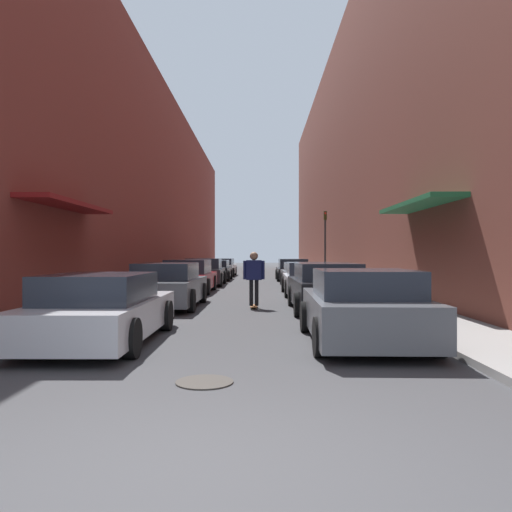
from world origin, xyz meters
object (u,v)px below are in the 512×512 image
object	(u,v)px
parked_car_left_4	(214,270)
skateboarder	(254,274)
parked_car_left_1	(168,286)
manhole_cover	(204,382)
parked_car_left_2	(189,277)
parked_car_right_4	(293,270)
parked_car_right_0	(363,308)
parked_car_right_1	(326,288)
parked_car_right_3	(301,274)
parked_car_left_0	(102,309)
traffic_light	(325,238)
parked_car_left_3	(204,272)
parked_car_left_5	(221,267)
parked_car_right_2	(309,279)

from	to	relation	value
parked_car_left_4	skateboarder	bearing A→B (deg)	-80.51
parked_car_left_1	manhole_cover	bearing A→B (deg)	-76.53
parked_car_left_2	parked_car_right_4	size ratio (longest dim) A/B	0.95
parked_car_right_0	parked_car_right_1	world-z (taller)	parked_car_right_1
parked_car_right_3	parked_car_left_4	bearing A→B (deg)	130.41
parked_car_right_3	parked_car_left_2	bearing A→B (deg)	-140.17
parked_car_left_0	traffic_light	xyz separation A→B (m)	(6.15, 17.32, 1.79)
parked_car_right_1	parked_car_right_4	size ratio (longest dim) A/B	1.00
parked_car_right_4	manhole_cover	bearing A→B (deg)	-96.25
skateboarder	parked_car_left_4	bearing A→B (deg)	99.49
traffic_light	parked_car_left_3	bearing A→B (deg)	-169.46
skateboarder	parked_car_left_5	bearing A→B (deg)	97.09
parked_car_left_5	parked_car_right_1	distance (m)	22.30
parked_car_left_3	parked_car_left_4	size ratio (longest dim) A/B	1.03
parked_car_left_4	parked_car_left_5	bearing A→B (deg)	90.60
traffic_light	parked_car_right_2	bearing A→B (deg)	-102.29
parked_car_left_0	parked_car_right_0	distance (m)	4.57
parked_car_left_5	parked_car_left_4	bearing A→B (deg)	-89.40
parked_car_left_0	parked_car_right_4	world-z (taller)	parked_car_right_4
parked_car_left_0	parked_car_left_4	world-z (taller)	parked_car_left_0
parked_car_left_1	parked_car_left_5	distance (m)	20.93
parked_car_left_0	skateboarder	world-z (taller)	skateboarder
parked_car_left_2	traffic_light	distance (m)	8.82
parked_car_right_0	parked_car_right_3	world-z (taller)	parked_car_right_0
parked_car_left_0	parked_car_left_1	world-z (taller)	parked_car_left_1
parked_car_left_1	parked_car_right_0	bearing A→B (deg)	-52.25
parked_car_right_1	manhole_cover	world-z (taller)	parked_car_right_1
parked_car_right_4	parked_car_right_2	bearing A→B (deg)	-90.23
parked_car_right_1	parked_car_right_3	bearing A→B (deg)	89.07
parked_car_left_2	manhole_cover	world-z (taller)	parked_car_left_2
parked_car_left_4	skateboarder	size ratio (longest dim) A/B	2.54
parked_car_right_0	manhole_cover	bearing A→B (deg)	-132.57
parked_car_left_4	parked_car_right_4	xyz separation A→B (m)	(4.65, -0.18, 0.02)
parked_car_left_2	parked_car_left_3	xyz separation A→B (m)	(0.09, 4.80, 0.01)
parked_car_left_5	parked_car_right_3	bearing A→B (deg)	-67.05
parked_car_left_3	parked_car_right_1	xyz separation A→B (m)	(4.61, -11.25, -0.02)
parked_car_right_2	manhole_cover	xyz separation A→B (m)	(-2.53, -13.05, -0.60)
parked_car_left_2	parked_car_right_2	bearing A→B (deg)	-11.97
parked_car_right_3	manhole_cover	distance (m)	18.32
parked_car_left_0	parked_car_right_2	world-z (taller)	parked_car_right_2
parked_car_right_0	skateboarder	world-z (taller)	skateboarder
parked_car_right_1	skateboarder	distance (m)	2.14
parked_car_right_3	manhole_cover	bearing A→B (deg)	-98.29
parked_car_left_5	parked_car_left_0	bearing A→B (deg)	-89.91
parked_car_left_5	parked_car_right_3	world-z (taller)	parked_car_left_5
parked_car_right_3	traffic_light	bearing A→B (deg)	53.35
parked_car_right_1	traffic_light	world-z (taller)	traffic_light
parked_car_right_1	manhole_cover	bearing A→B (deg)	-108.00
parked_car_left_4	traffic_light	xyz separation A→B (m)	(6.13, -3.66, 1.79)
parked_car_right_1	skateboarder	xyz separation A→B (m)	(-1.99, 0.71, 0.36)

